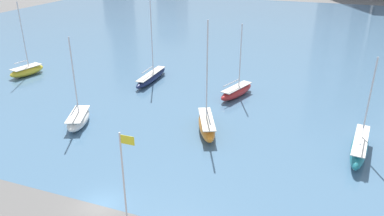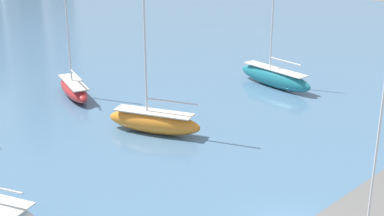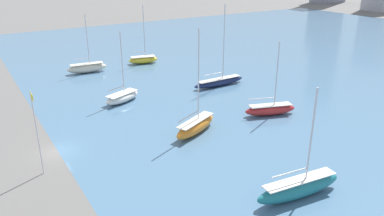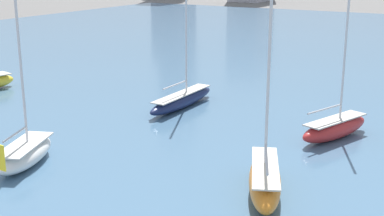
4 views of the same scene
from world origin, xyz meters
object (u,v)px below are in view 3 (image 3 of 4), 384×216
(sailboat_yellow, at_px, (143,59))
(sailboat_teal, at_px, (299,188))
(sailboat_orange, at_px, (196,126))
(sailboat_cream, at_px, (87,68))
(sailboat_white, at_px, (122,97))
(flag_pole, at_px, (37,130))
(sailboat_red, at_px, (270,109))
(sailboat_navy, at_px, (219,81))

(sailboat_yellow, bearing_deg, sailboat_teal, 3.10)
(sailboat_orange, height_order, sailboat_cream, sailboat_orange)
(sailboat_yellow, distance_m, sailboat_orange, 38.83)
(sailboat_orange, bearing_deg, sailboat_white, 168.99)
(sailboat_teal, distance_m, sailboat_white, 34.71)
(sailboat_orange, bearing_deg, flag_pole, -114.34)
(sailboat_red, height_order, sailboat_orange, sailboat_orange)
(sailboat_teal, relative_size, sailboat_yellow, 0.87)
(sailboat_navy, xyz_separation_m, sailboat_cream, (-21.88, -18.10, 0.20))
(flag_pole, relative_size, sailboat_yellow, 0.74)
(sailboat_cream, bearing_deg, sailboat_teal, 9.27)
(sailboat_white, bearing_deg, sailboat_yellow, 124.93)
(sailboat_teal, height_order, sailboat_cream, sailboat_cream)
(flag_pole, relative_size, sailboat_cream, 0.81)
(sailboat_navy, height_order, sailboat_cream, sailboat_navy)
(sailboat_teal, distance_m, sailboat_navy, 35.82)
(sailboat_teal, bearing_deg, flag_pole, -124.86)
(sailboat_teal, bearing_deg, sailboat_red, 150.92)
(sailboat_yellow, bearing_deg, sailboat_orange, -2.14)
(sailboat_yellow, relative_size, sailboat_cream, 1.09)
(sailboat_orange, bearing_deg, sailboat_yellow, 141.28)
(flag_pole, height_order, sailboat_white, sailboat_white)
(sailboat_red, relative_size, sailboat_cream, 0.94)
(sailboat_orange, bearing_deg, sailboat_navy, 111.36)
(sailboat_white, xyz_separation_m, sailboat_cream, (-20.35, 0.54, 0.17))
(sailboat_navy, bearing_deg, sailboat_white, -95.36)
(sailboat_red, height_order, sailboat_yellow, sailboat_yellow)
(sailboat_teal, distance_m, sailboat_cream, 54.91)
(sailboat_teal, bearing_deg, sailboat_white, -166.10)
(sailboat_teal, distance_m, sailboat_yellow, 56.20)
(sailboat_yellow, height_order, sailboat_orange, sailboat_orange)
(flag_pole, height_order, sailboat_teal, sailboat_teal)
(sailboat_red, bearing_deg, sailboat_cream, -137.42)
(sailboat_yellow, relative_size, sailboat_navy, 0.88)
(sailboat_teal, relative_size, sailboat_navy, 0.77)
(flag_pole, bearing_deg, sailboat_navy, 113.33)
(sailboat_yellow, bearing_deg, sailboat_white, -20.50)
(flag_pole, relative_size, sailboat_white, 0.83)
(flag_pole, xyz_separation_m, sailboat_red, (0.68, 32.79, -4.36))
(sailboat_red, bearing_deg, sailboat_orange, -73.49)
(sailboat_teal, relative_size, sailboat_red, 1.01)
(sailboat_teal, height_order, sailboat_yellow, sailboat_yellow)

